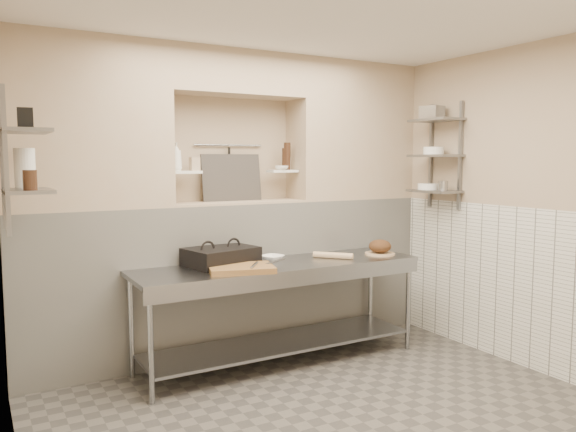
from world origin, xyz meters
TOP-DOWN VIEW (x-y plane):
  - floor at (0.00, 0.00)m, footprint 4.00×3.90m
  - wall_left at (-2.05, 0.00)m, footprint 0.10×3.90m
  - wall_right at (2.05, 0.00)m, footprint 0.10×3.90m
  - wall_back at (0.00, 2.00)m, footprint 4.00×0.10m
  - backwall_lower at (0.00, 1.75)m, footprint 4.00×0.40m
  - alcove_sill at (0.00, 1.75)m, footprint 1.30×0.40m
  - backwall_pillar_left at (-1.33, 1.75)m, footprint 1.35×0.40m
  - backwall_pillar_right at (1.33, 1.75)m, footprint 1.35×0.40m
  - backwall_header at (0.00, 1.75)m, footprint 1.30×0.40m
  - wainscot_left at (-1.99, 0.00)m, footprint 0.02×3.90m
  - wainscot_right at (1.99, 0.00)m, footprint 0.02×3.90m
  - alcove_shelf_left at (-0.50, 1.75)m, footprint 0.28×0.16m
  - alcove_shelf_right at (0.50, 1.75)m, footprint 0.28×0.16m
  - utensil_rail at (0.00, 1.92)m, footprint 0.70×0.02m
  - hanging_steel at (0.00, 1.90)m, footprint 0.02×0.02m
  - splash_panel at (0.00, 1.85)m, footprint 0.60×0.08m
  - shelf_rail_left_a at (-1.98, 1.25)m, footprint 0.03×0.03m
  - shelf_rail_left_b at (-1.98, 0.85)m, footprint 0.03×0.03m
  - wall_shelf_left_lower at (-1.84, 1.05)m, footprint 0.30×0.50m
  - wall_shelf_left_upper at (-1.84, 1.05)m, footprint 0.30×0.50m
  - shelf_rail_right_a at (1.98, 1.25)m, footprint 0.03×0.03m
  - shelf_rail_right_b at (1.98, 0.85)m, footprint 0.03×0.03m
  - wall_shelf_right_lower at (1.84, 1.05)m, footprint 0.30×0.50m
  - wall_shelf_right_mid at (1.84, 1.05)m, footprint 0.30×0.50m
  - wall_shelf_right_upper at (1.84, 1.05)m, footprint 0.30×0.50m
  - prep_table at (0.17, 1.18)m, footprint 2.60×0.70m
  - panini_press at (-0.32, 1.36)m, footprint 0.65×0.53m
  - cutting_board at (-0.28, 1.04)m, footprint 0.60×0.49m
  - knife_blade at (0.06, 1.08)m, footprint 0.26×0.18m
  - tongs at (-0.19, 0.97)m, footprint 0.16×0.20m
  - mixing_bowl at (0.18, 1.36)m, footprint 0.25×0.25m
  - rolling_pin at (0.72, 1.17)m, footprint 0.29×0.32m
  - bread_board at (1.23, 1.13)m, footprint 0.29×0.29m
  - bread_loaf at (1.23, 1.13)m, footprint 0.22×0.22m
  - bottle_soap at (-0.58, 1.73)m, footprint 0.13×0.13m
  - jar_alcove at (-0.41, 1.75)m, footprint 0.08×0.08m
  - bowl_alcove at (0.47, 1.71)m, footprint 0.13×0.13m
  - condiment_a at (0.53, 1.75)m, footprint 0.06×0.06m
  - condiment_b at (0.55, 1.74)m, footprint 0.07×0.07m
  - condiment_c at (0.57, 1.78)m, footprint 0.07×0.07m
  - jug_left at (-1.84, 1.22)m, footprint 0.14×0.14m
  - jar_left at (-1.84, 0.86)m, footprint 0.09×0.09m
  - box_left_upper at (-1.84, 1.01)m, footprint 0.10×0.10m
  - bowl_right at (1.84, 1.14)m, footprint 0.20×0.20m
  - canister_right at (1.84, 0.93)m, footprint 0.09×0.09m
  - bowl_right_mid at (1.84, 1.07)m, footprint 0.20×0.20m
  - basket_right at (1.84, 1.11)m, footprint 0.20×0.23m

SIDE VIEW (x-z plane):
  - floor at x=0.00m, z-range -0.10..0.00m
  - prep_table at x=0.17m, z-range 0.19..1.09m
  - backwall_lower at x=0.00m, z-range 0.00..1.40m
  - wainscot_left at x=-1.99m, z-range 0.00..1.40m
  - wainscot_right at x=1.99m, z-range 0.00..1.40m
  - bread_board at x=1.23m, z-range 0.90..0.92m
  - cutting_board at x=-0.28m, z-range 0.90..0.95m
  - mixing_bowl at x=0.18m, z-range 0.90..0.95m
  - rolling_pin at x=0.72m, z-range 0.90..0.96m
  - knife_blade at x=0.06m, z-range 0.95..0.95m
  - tongs at x=-0.19m, z-range 0.95..0.97m
  - panini_press at x=-0.32m, z-range 0.90..1.06m
  - bread_loaf at x=1.23m, z-range 0.92..1.05m
  - wall_left at x=-2.05m, z-range 0.00..2.80m
  - wall_right at x=2.05m, z-range 0.00..2.80m
  - wall_back at x=0.00m, z-range 0.00..2.80m
  - alcove_sill at x=0.00m, z-range 1.40..1.42m
  - wall_shelf_right_lower at x=1.84m, z-range 1.49..1.51m
  - bowl_right at x=1.84m, z-range 1.51..1.57m
  - canister_right at x=1.84m, z-range 1.51..1.61m
  - wall_shelf_left_lower at x=-1.84m, z-range 1.59..1.61m
  - splash_panel at x=0.00m, z-range 1.42..1.86m
  - jar_left at x=-1.84m, z-range 1.61..1.74m
  - alcove_shelf_left at x=-0.50m, z-range 1.69..1.71m
  - alcove_shelf_right at x=0.50m, z-range 1.69..1.71m
  - bowl_alcove at x=0.47m, z-range 1.71..1.75m
  - jug_left at x=-1.84m, z-range 1.61..1.89m
  - jar_alcove at x=-0.41m, z-range 1.71..1.83m
  - condiment_c at x=0.57m, z-range 1.71..1.83m
  - hanging_steel at x=0.00m, z-range 1.63..1.93m
  - shelf_rail_left_a at x=-1.98m, z-range 1.33..2.27m
  - shelf_rail_left_b at x=-1.98m, z-range 1.33..2.27m
  - condiment_a at x=0.53m, z-range 1.71..1.92m
  - bottle_soap at x=-0.58m, z-range 1.71..1.96m
  - condiment_b at x=0.55m, z-range 1.71..1.98m
  - shelf_rail_right_a at x=1.98m, z-range 1.33..2.38m
  - shelf_rail_right_b at x=1.98m, z-range 1.33..2.38m
  - wall_shelf_right_mid at x=1.84m, z-range 1.84..1.86m
  - bowl_right_mid at x=1.84m, z-range 1.86..1.94m
  - utensil_rail at x=0.00m, z-range 1.94..1.96m
  - wall_shelf_left_upper at x=-1.84m, z-range 1.99..2.01m
  - box_left_upper at x=-1.84m, z-range 2.01..2.15m
  - backwall_pillar_left at x=-1.33m, z-range 1.40..2.80m
  - backwall_pillar_right at x=1.33m, z-range 1.40..2.80m
  - wall_shelf_right_upper at x=1.84m, z-range 2.19..2.21m
  - basket_right at x=1.84m, z-range 2.21..2.34m
  - backwall_header at x=0.00m, z-range 2.40..2.80m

